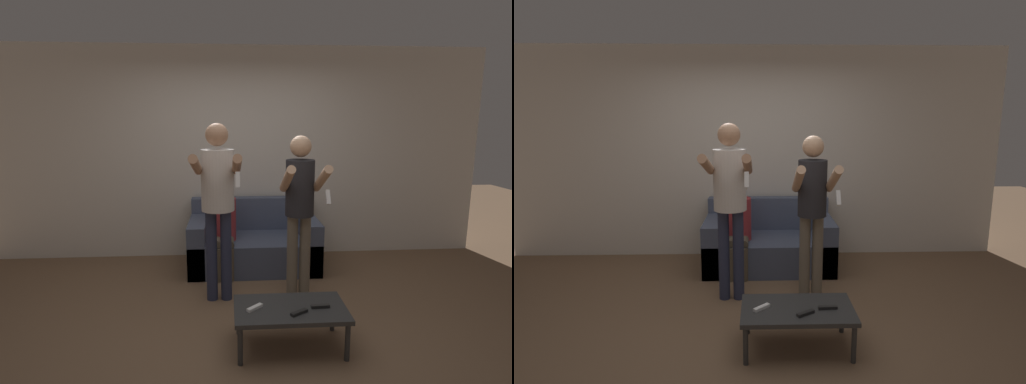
% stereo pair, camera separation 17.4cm
% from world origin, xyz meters
% --- Properties ---
extents(ground_plane, '(14.00, 14.00, 0.00)m').
position_xyz_m(ground_plane, '(0.00, 0.00, 0.00)').
color(ground_plane, brown).
extents(wall_back, '(6.40, 0.06, 2.70)m').
position_xyz_m(wall_back, '(0.00, 1.96, 1.35)').
color(wall_back, silver).
rests_on(wall_back, ground_plane).
extents(couch, '(1.54, 0.88, 0.80)m').
position_xyz_m(couch, '(0.18, 1.50, 0.27)').
color(couch, '#4C5670').
rests_on(couch, ground_plane).
extents(person_standing_left, '(0.44, 0.77, 1.77)m').
position_xyz_m(person_standing_left, '(-0.22, 0.56, 1.11)').
color(person_standing_left, '#282D47').
rests_on(person_standing_left, ground_plane).
extents(person_standing_right, '(0.40, 0.66, 1.65)m').
position_xyz_m(person_standing_right, '(0.58, 0.57, 1.01)').
color(person_standing_right, '#6B6051').
rests_on(person_standing_right, ground_plane).
extents(person_seated, '(0.30, 0.53, 1.13)m').
position_xyz_m(person_seated, '(-0.19, 1.30, 0.61)').
color(person_seated, brown).
rests_on(person_seated, ground_plane).
extents(coffee_table, '(0.89, 0.52, 0.34)m').
position_xyz_m(coffee_table, '(0.36, -0.31, 0.30)').
color(coffee_table, '#2D2D2D').
rests_on(coffee_table, ground_plane).
extents(remote_near, '(0.15, 0.11, 0.02)m').
position_xyz_m(remote_near, '(0.41, -0.42, 0.35)').
color(remote_near, black).
rests_on(remote_near, coffee_table).
extents(remote_mid, '(0.15, 0.04, 0.02)m').
position_xyz_m(remote_mid, '(0.59, -0.33, 0.35)').
color(remote_mid, black).
rests_on(remote_mid, coffee_table).
extents(remote_far, '(0.14, 0.13, 0.02)m').
position_xyz_m(remote_far, '(0.07, -0.32, 0.35)').
color(remote_far, white).
rests_on(remote_far, coffee_table).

